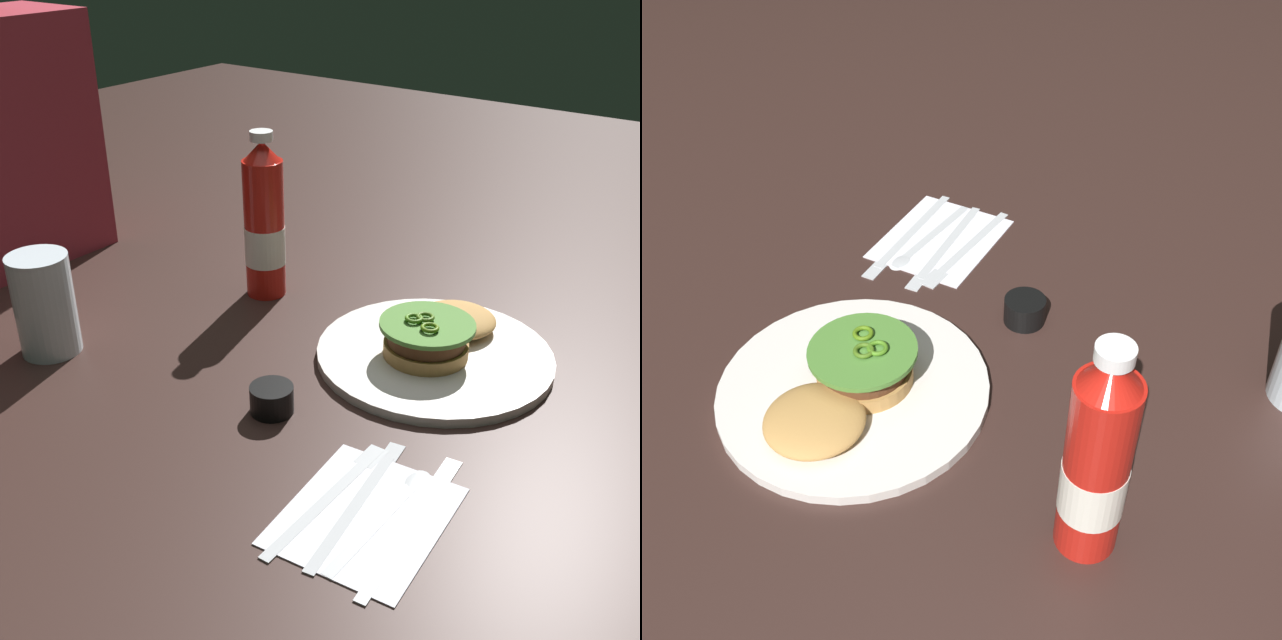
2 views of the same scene
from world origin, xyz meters
The scene contains 10 objects.
ground_plane centered at (0.00, 0.00, 0.00)m, with size 3.00×3.00×0.00m, color #311F1B.
dinner_plate centered at (0.08, -0.17, 0.01)m, with size 0.30×0.30×0.01m, color silver.
burger_sandwich centered at (0.09, -0.16, 0.03)m, with size 0.20×0.12×0.05m.
ketchup_bottle centered at (0.10, 0.13, 0.11)m, with size 0.06×0.06×0.24m.
condiment_cup centered at (-0.13, -0.07, 0.02)m, with size 0.05×0.05×0.03m, color black.
napkin centered at (-0.22, -0.25, 0.00)m, with size 0.17×0.14×0.00m, color white.
steak_knife centered at (-0.19, -0.29, 0.00)m, with size 0.22×0.04×0.00m.
spoon_utensil centered at (-0.19, -0.27, 0.00)m, with size 0.18×0.03×0.00m.
butter_knife centered at (-0.19, -0.24, 0.00)m, with size 0.21×0.05×0.00m.
fork_utensil centered at (-0.20, -0.21, 0.00)m, with size 0.20×0.02×0.00m.
Camera 2 is at (0.53, 0.28, 0.65)m, focal length 45.68 mm.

